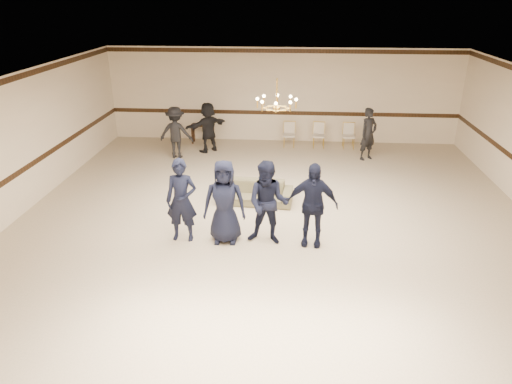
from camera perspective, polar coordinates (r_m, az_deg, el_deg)
room at (r=9.70m, az=2.20°, el=3.31°), size 12.01×14.01×3.21m
chair_rail at (r=16.56m, az=3.19°, el=9.58°), size 12.00×0.02×0.14m
crown_molding at (r=16.20m, az=3.36°, el=16.75°), size 12.00×0.02×0.14m
chandelier at (r=10.32m, az=2.54°, el=11.89°), size 0.94×0.94×0.89m
boy_a at (r=9.86m, az=-9.04°, el=-1.03°), size 0.66×0.43×1.80m
boy_b at (r=9.69m, az=-3.85°, el=-1.21°), size 0.90×0.60×1.80m
boy_c at (r=9.61m, az=1.47°, el=-1.38°), size 0.96×0.80×1.80m
boy_d at (r=9.61m, az=6.83°, el=-1.54°), size 1.09×0.54×1.80m
settee at (r=11.71m, az=-0.14°, el=-0.05°), size 1.91×0.86×0.55m
adult_left at (r=15.02m, az=-9.71°, el=7.13°), size 1.07×0.64×1.63m
adult_mid at (r=15.50m, az=-5.84°, el=7.84°), size 1.44×1.39×1.63m
adult_right at (r=15.07m, az=13.50°, el=6.86°), size 0.71×0.66×1.63m
banquet_chair_left at (r=16.05m, az=4.05°, el=6.95°), size 0.41×0.41×0.83m
banquet_chair_mid at (r=16.07m, az=7.64°, el=6.83°), size 0.44×0.44×0.83m
banquet_chair_right at (r=16.16m, az=11.21°, el=6.68°), size 0.41×0.41×0.83m
console_table at (r=16.55m, az=-6.47°, el=7.06°), size 0.82×0.41×0.66m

